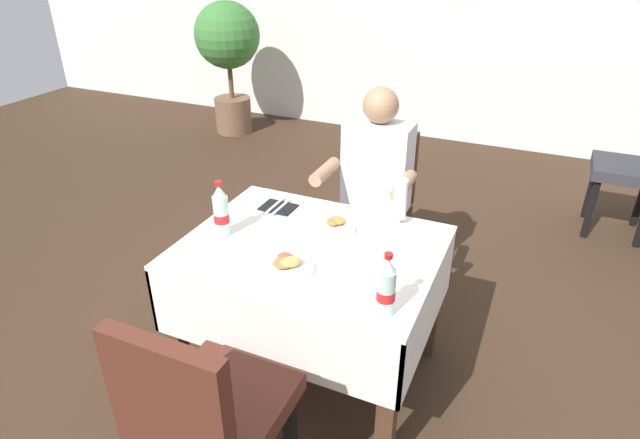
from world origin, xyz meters
name	(u,v)px	position (x,y,z in m)	size (l,w,h in m)	color
ground_plane	(305,354)	(0.00, 0.00, 0.00)	(11.00, 11.00, 0.00)	#382619
back_wall	(467,2)	(0.00, 3.66, 1.37)	(11.00, 0.12, 2.74)	silver
main_dining_table	(311,277)	(0.08, -0.08, 0.57)	(1.12, 0.88, 0.74)	white
chair_far_diner_seat	(371,205)	(0.08, 0.74, 0.55)	(0.44, 0.50, 0.97)	#4C2319
chair_near_camera_side	(207,410)	(0.08, -0.91, 0.55)	(0.44, 0.50, 0.97)	#4C2319
seated_diner_far	(373,189)	(0.12, 0.64, 0.71)	(0.50, 0.46, 1.26)	#282D42
plate_near_camera	(285,265)	(0.06, -0.29, 0.75)	(0.26, 0.26, 0.06)	white
plate_far_diner	(329,227)	(0.10, 0.08, 0.75)	(0.26, 0.26, 0.04)	white
beer_glass_left	(400,202)	(0.37, 0.27, 0.85)	(0.07, 0.07, 0.23)	white
cola_bottle_primary	(386,288)	(0.52, -0.41, 0.85)	(0.07, 0.07, 0.26)	silver
cola_bottle_secondary	(221,212)	(-0.33, -0.16, 0.85)	(0.07, 0.07, 0.27)	silver
napkin_cutlery_set	(278,207)	(-0.22, 0.18, 0.74)	(0.17, 0.19, 0.01)	black
potted_plant_corner	(228,48)	(-2.25, 2.91, 0.89)	(0.67, 0.67, 1.36)	brown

